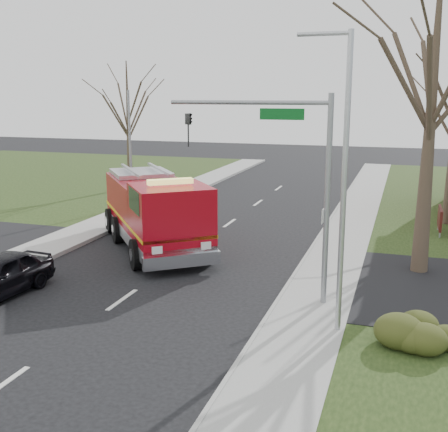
% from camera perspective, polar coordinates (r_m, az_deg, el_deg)
% --- Properties ---
extents(ground, '(120.00, 120.00, 0.00)m').
position_cam_1_polar(ground, '(19.33, -10.31, -8.39)').
color(ground, black).
rests_on(ground, ground).
extents(sidewalk_right, '(2.40, 80.00, 0.15)m').
position_cam_1_polar(sidewalk_right, '(17.39, 8.31, -10.46)').
color(sidewalk_right, gray).
rests_on(sidewalk_right, ground).
extents(health_center_sign, '(0.12, 2.00, 1.40)m').
position_cam_1_polar(health_center_sign, '(29.00, 21.08, -0.24)').
color(health_center_sign, '#42110F').
rests_on(health_center_sign, ground).
extents(hedge_corner, '(2.80, 2.00, 0.90)m').
position_cam_1_polar(hedge_corner, '(16.08, 17.79, -10.93)').
color(hedge_corner, '#353F16').
rests_on(hedge_corner, lawn_right).
extents(bare_tree_near, '(6.00, 6.00, 12.00)m').
position_cam_1_polar(bare_tree_near, '(21.87, 20.54, 13.25)').
color(bare_tree_near, '#3E3225').
rests_on(bare_tree_near, ground).
extents(bare_tree_left, '(4.50, 4.50, 9.00)m').
position_cam_1_polar(bare_tree_left, '(40.48, -9.74, 10.43)').
color(bare_tree_left, '#3E3225').
rests_on(bare_tree_left, ground).
extents(traffic_signal_mast, '(5.29, 0.18, 6.80)m').
position_cam_1_polar(traffic_signal_mast, '(17.83, 6.46, 5.60)').
color(traffic_signal_mast, gray).
rests_on(traffic_signal_mast, ground).
extents(streetlight_pole, '(1.48, 0.16, 8.40)m').
position_cam_1_polar(streetlight_pole, '(15.59, 11.92, 3.88)').
color(streetlight_pole, '#B7BABF').
rests_on(streetlight_pole, ground).
extents(utility_pole_far, '(0.14, 0.14, 7.00)m').
position_cam_1_polar(utility_pole_far, '(33.82, -9.51, 6.60)').
color(utility_pole_far, gray).
rests_on(utility_pole_far, ground).
extents(fire_engine, '(7.70, 8.68, 3.51)m').
position_cam_1_polar(fire_engine, '(25.02, -7.00, 0.28)').
color(fire_engine, '#990713').
rests_on(fire_engine, ground).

